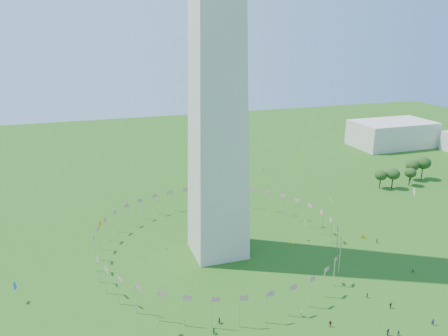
{
  "coord_description": "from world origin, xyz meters",
  "views": [
    {
      "loc": [
        -40.04,
        -76.39,
        71.44
      ],
      "look_at": [
        -2.81,
        35.0,
        34.4
      ],
      "focal_mm": 35.0,
      "sensor_mm": 36.0,
      "label": 1
    }
  ],
  "objects": [
    {
      "name": "kites_aloft",
      "position": [
        7.17,
        22.88,
        20.07
      ],
      "size": [
        112.49,
        79.35,
        37.96
      ],
      "color": "orange",
      "rests_on": "ground"
    },
    {
      "name": "crowd",
      "position": [
        7.39,
        3.01,
        0.85
      ],
      "size": [
        94.33,
        56.22,
        1.95
      ],
      "color": "#1B4328",
      "rests_on": "ground"
    },
    {
      "name": "flag_ring",
      "position": [
        -0.0,
        50.0,
        4.5
      ],
      "size": [
        80.24,
        80.24,
        9.0
      ],
      "color": "silver",
      "rests_on": "ground"
    },
    {
      "name": "gov_building_east_a",
      "position": [
        150.0,
        150.0,
        8.0
      ],
      "size": [
        50.0,
        30.0,
        16.0
      ],
      "primitive_type": "cube",
      "color": "beige",
      "rests_on": "ground"
    },
    {
      "name": "tree_line_east",
      "position": [
        115.94,
        85.89,
        4.95
      ],
      "size": [
        53.19,
        15.53,
        11.37
      ],
      "color": "#274D19",
      "rests_on": "ground"
    }
  ]
}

